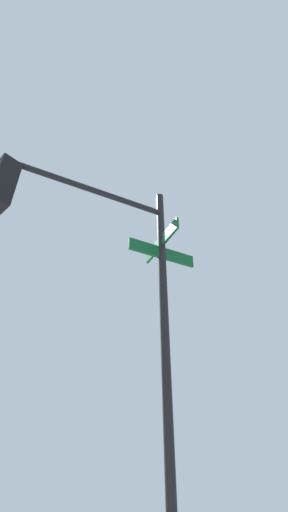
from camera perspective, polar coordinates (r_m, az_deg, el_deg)
name	(u,v)px	position (r m, az deg, el deg)	size (l,w,h in m)	color
traffic_signal_near	(89,252)	(4.72, -9.08, 0.67)	(1.48, 3.01, 5.40)	black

